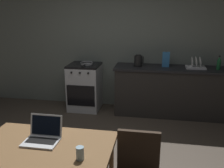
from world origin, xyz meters
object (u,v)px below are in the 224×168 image
drinking_glass (80,153)px  dish_rack (196,66)px  stove_oven (85,87)px  frying_pan (87,63)px  laptop (43,136)px  dining_table (45,153)px  bottle (219,63)px  electric_kettle (138,61)px  cereal_box (166,60)px

drinking_glass → dish_rack: size_ratio=0.33×
stove_oven → frying_pan: 0.49m
stove_oven → frying_pan: size_ratio=2.19×
stove_oven → drinking_glass: 2.99m
laptop → frying_pan: bearing=93.8°
dining_table → bottle: 3.40m
electric_kettle → dining_table: bearing=-103.5°
bottle → frying_pan: 2.41m
dining_table → laptop: size_ratio=3.89×
dining_table → dish_rack: bearing=58.2°
electric_kettle → cereal_box: cereal_box is taller
laptop → dish_rack: 3.16m
laptop → drinking_glass: 0.49m
bottle → dish_rack: (-0.38, 0.05, -0.07)m
laptop → cereal_box: cereal_box is taller
bottle → frying_pan: bottle is taller
cereal_box → dish_rack: size_ratio=0.81×
stove_oven → drinking_glass: size_ratio=8.15×
drinking_glass → frying_pan: bearing=104.4°
drinking_glass → electric_kettle: bearing=84.7°
electric_kettle → drinking_glass: size_ratio=1.95×
dish_rack → cereal_box: bearing=177.8°
dining_table → drinking_glass: size_ratio=11.08×
laptop → bottle: size_ratio=1.29×
bottle → frying_pan: bearing=179.5°
frying_pan → laptop: bearing=-83.6°
laptop → dish_rack: size_ratio=0.94×
cereal_box → dish_rack: 0.54m
drinking_glass → laptop: bearing=151.8°
stove_oven → dining_table: bearing=-81.7°
electric_kettle → dish_rack: electric_kettle is taller
bottle → cereal_box: 0.91m
cereal_box → frying_pan: bearing=-178.1°
electric_kettle → dish_rack: size_ratio=0.64×
cereal_box → stove_oven: bearing=-179.2°
electric_kettle → bottle: size_ratio=0.88×
stove_oven → dining_table: 2.75m
electric_kettle → cereal_box: size_ratio=0.79×
dining_table → dish_rack: 3.21m
frying_pan → cereal_box: 1.50m
frying_pan → dish_rack: size_ratio=1.23×
cereal_box → laptop: bearing=-114.4°
stove_oven → bottle: 2.53m
bottle → cereal_box: size_ratio=0.89×
laptop → electric_kettle: size_ratio=1.46×
laptop → bottle: bottle is taller
dining_table → electric_kettle: 2.82m
electric_kettle → stove_oven: bearing=-179.9°
stove_oven → dish_rack: dish_rack is taller
bottle → frying_pan: (-2.41, 0.02, -0.09)m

